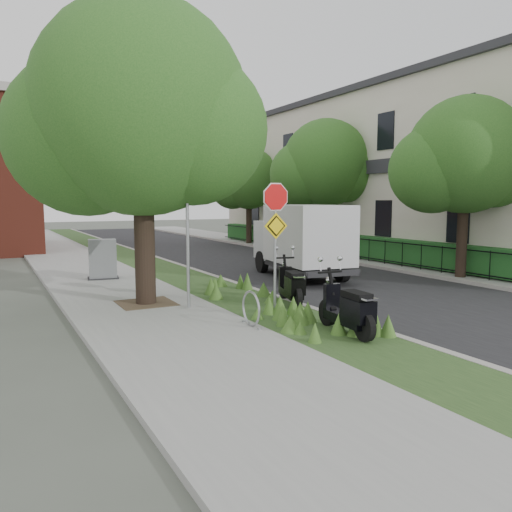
% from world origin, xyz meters
% --- Properties ---
extents(ground, '(120.00, 120.00, 0.00)m').
position_xyz_m(ground, '(0.00, 0.00, 0.00)').
color(ground, '#4C5147').
rests_on(ground, ground).
extents(sidewalk_near, '(3.50, 60.00, 0.12)m').
position_xyz_m(sidewalk_near, '(-4.25, 10.00, 0.06)').
color(sidewalk_near, gray).
rests_on(sidewalk_near, ground).
extents(verge, '(2.00, 60.00, 0.12)m').
position_xyz_m(verge, '(-1.50, 10.00, 0.06)').
color(verge, '#26411C').
rests_on(verge, ground).
extents(kerb_near, '(0.20, 60.00, 0.13)m').
position_xyz_m(kerb_near, '(-0.50, 10.00, 0.07)').
color(kerb_near, '#9E9991').
rests_on(kerb_near, ground).
extents(road, '(7.00, 60.00, 0.01)m').
position_xyz_m(road, '(3.00, 10.00, 0.01)').
color(road, black).
rests_on(road, ground).
extents(kerb_far, '(0.20, 60.00, 0.13)m').
position_xyz_m(kerb_far, '(6.50, 10.00, 0.07)').
color(kerb_far, '#9E9991').
rests_on(kerb_far, ground).
extents(footpath_far, '(3.20, 60.00, 0.12)m').
position_xyz_m(footpath_far, '(8.20, 10.00, 0.06)').
color(footpath_far, gray).
rests_on(footpath_far, ground).
extents(street_tree_main, '(6.21, 5.54, 7.66)m').
position_xyz_m(street_tree_main, '(-4.08, 2.86, 4.80)').
color(street_tree_main, black).
rests_on(street_tree_main, ground).
extents(bare_post, '(0.08, 0.08, 4.00)m').
position_xyz_m(bare_post, '(-3.20, 1.80, 2.12)').
color(bare_post, '#A5A8AD').
rests_on(bare_post, ground).
extents(bike_hoop, '(0.06, 0.78, 0.77)m').
position_xyz_m(bike_hoop, '(-2.70, -0.60, 0.50)').
color(bike_hoop, '#A5A8AD').
rests_on(bike_hoop, ground).
extents(sign_assembly, '(0.94, 0.08, 3.22)m').
position_xyz_m(sign_assembly, '(-1.40, 0.58, 2.33)').
color(sign_assembly, '#A5A8AD').
rests_on(sign_assembly, ground).
extents(fence_far, '(0.04, 24.00, 1.00)m').
position_xyz_m(fence_far, '(7.20, 10.00, 0.67)').
color(fence_far, black).
rests_on(fence_far, ground).
extents(hedge_far, '(1.00, 24.00, 1.10)m').
position_xyz_m(hedge_far, '(7.90, 10.00, 0.67)').
color(hedge_far, '#1C4E1C').
rests_on(hedge_far, footpath_far).
extents(terrace_houses, '(7.40, 26.40, 8.20)m').
position_xyz_m(terrace_houses, '(11.49, 10.00, 4.16)').
color(terrace_houses, beige).
rests_on(terrace_houses, ground).
extents(far_tree_a, '(4.60, 4.10, 6.22)m').
position_xyz_m(far_tree_a, '(6.94, 2.05, 4.13)').
color(far_tree_a, black).
rests_on(far_tree_a, ground).
extents(far_tree_b, '(4.83, 4.31, 6.56)m').
position_xyz_m(far_tree_b, '(6.94, 10.05, 4.37)').
color(far_tree_b, black).
rests_on(far_tree_b, ground).
extents(far_tree_c, '(4.37, 3.89, 5.93)m').
position_xyz_m(far_tree_c, '(6.94, 18.04, 3.95)').
color(far_tree_c, black).
rests_on(far_tree_c, ground).
extents(scooter_near, '(0.72, 1.79, 0.88)m').
position_xyz_m(scooter_near, '(-0.76, 0.81, 0.54)').
color(scooter_near, black).
rests_on(scooter_near, ground).
extents(scooter_far, '(0.50, 1.90, 0.91)m').
position_xyz_m(scooter_far, '(-1.32, -2.22, 0.56)').
color(scooter_far, black).
rests_on(scooter_far, ground).
extents(box_truck, '(2.66, 5.19, 2.24)m').
position_xyz_m(box_truck, '(2.38, 5.09, 1.46)').
color(box_truck, '#262628').
rests_on(box_truck, ground).
extents(utility_cabinet, '(1.11, 0.83, 1.35)m').
position_xyz_m(utility_cabinet, '(-4.12, 7.58, 0.77)').
color(utility_cabinet, '#262628').
rests_on(utility_cabinet, ground).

